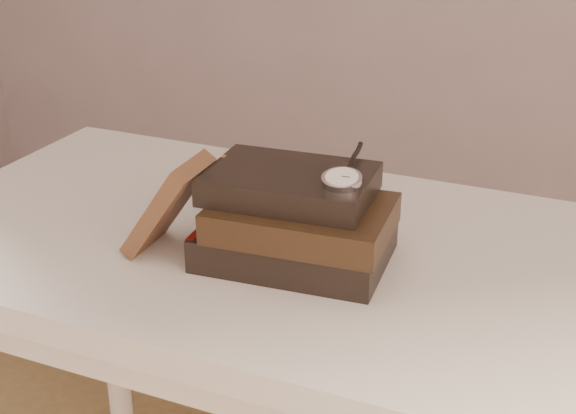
% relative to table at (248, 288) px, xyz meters
% --- Properties ---
extents(table, '(1.00, 0.60, 0.75)m').
position_rel_table_xyz_m(table, '(0.00, 0.00, 0.00)').
color(table, beige).
rests_on(table, ground).
extents(book_stack, '(0.26, 0.19, 0.12)m').
position_rel_table_xyz_m(book_stack, '(0.10, -0.05, 0.15)').
color(book_stack, black).
rests_on(book_stack, table).
extents(journal, '(0.11, 0.10, 0.14)m').
position_rel_table_xyz_m(journal, '(-0.07, -0.09, 0.16)').
color(journal, '#402618').
rests_on(journal, table).
extents(pocket_watch, '(0.05, 0.15, 0.02)m').
position_rel_table_xyz_m(pocket_watch, '(0.16, -0.05, 0.22)').
color(pocket_watch, silver).
rests_on(pocket_watch, book_stack).
extents(eyeglasses, '(0.11, 0.13, 0.05)m').
position_rel_table_xyz_m(eyeglasses, '(0.00, 0.03, 0.16)').
color(eyeglasses, silver).
rests_on(eyeglasses, book_stack).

